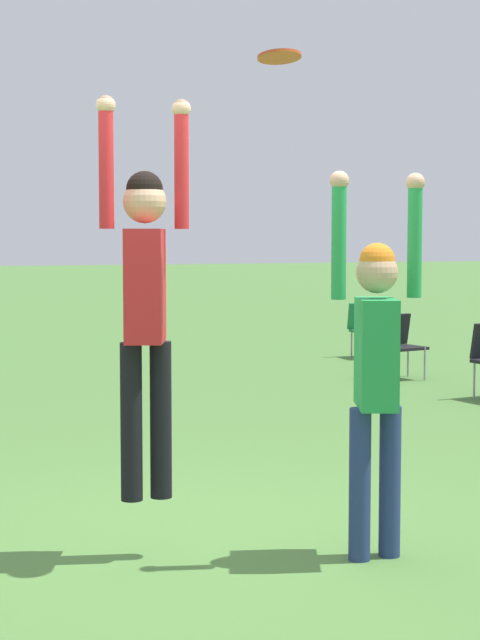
{
  "coord_description": "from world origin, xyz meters",
  "views": [
    {
      "loc": [
        -2.06,
        -5.74,
        1.77
      ],
      "look_at": [
        0.25,
        -0.13,
        1.3
      ],
      "focal_mm": 60.0,
      "sensor_mm": 36.0,
      "label": 1
    }
  ],
  "objects_px": {
    "person_defending": "(376,356)",
    "camping_chair_0": "(399,341)",
    "frisbee": "(279,57)",
    "camping_chair_5": "(368,326)",
    "person_jumping": "(145,288)"
  },
  "relations": [
    {
      "from": "frisbee",
      "to": "camping_chair_5",
      "type": "bearing_deg",
      "value": 58.05
    },
    {
      "from": "camping_chair_0",
      "to": "camping_chair_5",
      "type": "relative_size",
      "value": 1.01
    },
    {
      "from": "person_defending",
      "to": "camping_chair_5",
      "type": "distance_m",
      "value": 9.96
    },
    {
      "from": "person_jumping",
      "to": "camping_chair_5",
      "type": "bearing_deg",
      "value": -13.53
    },
    {
      "from": "frisbee",
      "to": "person_jumping",
      "type": "bearing_deg",
      "value": 150.19
    },
    {
      "from": "person_jumping",
      "to": "frisbee",
      "type": "bearing_deg",
      "value": -97.28
    },
    {
      "from": "person_defending",
      "to": "camping_chair_0",
      "type": "relative_size",
      "value": 2.64
    },
    {
      "from": "frisbee",
      "to": "camping_chair_0",
      "type": "bearing_deg",
      "value": 54.4
    },
    {
      "from": "person_defending",
      "to": "frisbee",
      "type": "xyz_separation_m",
      "value": [
        -0.53,
        0.12,
        1.59
      ]
    },
    {
      "from": "camping_chair_0",
      "to": "camping_chair_5",
      "type": "xyz_separation_m",
      "value": [
        0.79,
        2.2,
        -0.0
      ]
    },
    {
      "from": "person_defending",
      "to": "frisbee",
      "type": "height_order",
      "value": "frisbee"
    },
    {
      "from": "person_defending",
      "to": "frisbee",
      "type": "distance_m",
      "value": 1.68
    },
    {
      "from": "frisbee",
      "to": "camping_chair_0",
      "type": "height_order",
      "value": "frisbee"
    },
    {
      "from": "camping_chair_0",
      "to": "person_defending",
      "type": "bearing_deg",
      "value": 48.31
    },
    {
      "from": "camping_chair_5",
      "to": "frisbee",
      "type": "bearing_deg",
      "value": 61.94
    }
  ]
}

